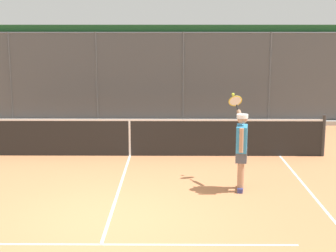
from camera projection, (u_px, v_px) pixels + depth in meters
name	position (u px, v px, depth m)	size (l,w,h in m)	color
ground_plane	(110.00, 218.00, 8.94)	(60.00, 60.00, 0.00)	#C67A4C
court_line_markings	(99.00, 251.00, 7.62)	(7.76, 10.03, 0.01)	white
fence_backdrop	(141.00, 74.00, 17.86)	(17.49, 1.37, 3.32)	#474C51
tennis_net	(130.00, 137.00, 13.16)	(9.98, 0.09, 1.07)	#2D2D2D
tennis_player	(241.00, 146.00, 10.34)	(0.35, 1.36, 1.86)	navy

